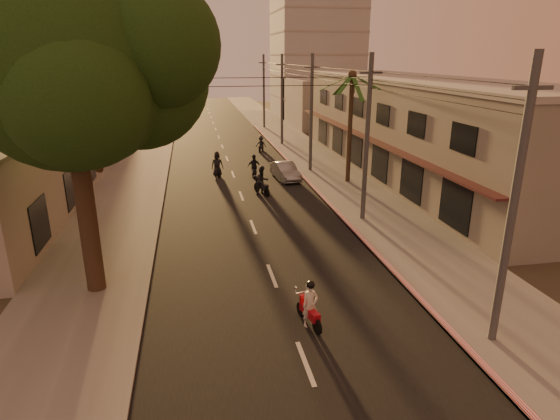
# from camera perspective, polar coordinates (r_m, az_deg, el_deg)

# --- Properties ---
(ground) EXTENTS (160.00, 160.00, 0.00)m
(ground) POSITION_cam_1_polar(r_m,az_deg,el_deg) (18.15, 0.09, -10.80)
(ground) COLOR #383023
(ground) RESTS_ON ground
(road) EXTENTS (10.00, 140.00, 0.02)m
(road) POSITION_cam_1_polar(r_m,az_deg,el_deg) (36.77, -5.75, 4.34)
(road) COLOR black
(road) RESTS_ON ground
(sidewalk_right) EXTENTS (5.00, 140.00, 0.12)m
(sidewalk_right) POSITION_cam_1_polar(r_m,az_deg,el_deg) (38.10, 5.59, 4.92)
(sidewalk_right) COLOR slate
(sidewalk_right) RESTS_ON ground
(sidewalk_left) EXTENTS (5.00, 140.00, 0.12)m
(sidewalk_left) POSITION_cam_1_polar(r_m,az_deg,el_deg) (36.92, -17.44, 3.72)
(sidewalk_left) COLOR slate
(sidewalk_left) RESTS_ON ground
(curb_stripe) EXTENTS (0.20, 60.00, 0.20)m
(curb_stripe) POSITION_cam_1_polar(r_m,az_deg,el_deg) (32.80, 3.96, 2.83)
(curb_stripe) COLOR #B61322
(curb_stripe) RESTS_ON ground
(shophouse_row) EXTENTS (8.80, 34.20, 7.30)m
(shophouse_row) POSITION_cam_1_polar(r_m,az_deg,el_deg) (37.95, 16.16, 9.76)
(shophouse_row) COLOR gray
(shophouse_row) RESTS_ON ground
(left_building) EXTENTS (8.20, 24.20, 5.20)m
(left_building) POSITION_cam_1_polar(r_m,az_deg,el_deg) (32.17, -30.56, 4.59)
(left_building) COLOR #A39C93
(left_building) RESTS_ON ground
(distant_tower) EXTENTS (12.10, 12.10, 28.00)m
(distant_tower) POSITION_cam_1_polar(r_m,az_deg,el_deg) (74.23, 4.50, 22.25)
(distant_tower) COLOR #B7B5B2
(distant_tower) RESTS_ON ground
(broadleaf_tree) EXTENTS (9.60, 8.70, 12.10)m
(broadleaf_tree) POSITION_cam_1_polar(r_m,az_deg,el_deg) (18.10, -23.22, 15.79)
(broadleaf_tree) COLOR black
(broadleaf_tree) RESTS_ON ground
(palm_tree) EXTENTS (5.00, 5.00, 8.20)m
(palm_tree) POSITION_cam_1_polar(r_m,az_deg,el_deg) (33.47, 8.78, 15.23)
(palm_tree) COLOR black
(palm_tree) RESTS_ON ground
(utility_poles) EXTENTS (1.20, 48.26, 9.00)m
(utility_poles) POSITION_cam_1_polar(r_m,az_deg,el_deg) (36.81, 3.90, 14.70)
(utility_poles) COLOR #38383A
(utility_poles) RESTS_ON ground
(filler_right) EXTENTS (8.00, 14.00, 6.00)m
(filler_right) POSITION_cam_1_polar(r_m,az_deg,el_deg) (63.18, 5.09, 12.94)
(filler_right) COLOR #A39C93
(filler_right) RESTS_ON ground
(filler_left_near) EXTENTS (8.00, 14.00, 4.40)m
(filler_left_near) POSITION_cam_1_polar(r_m,az_deg,el_deg) (51.22, -23.34, 9.40)
(filler_left_near) COLOR #A39C93
(filler_left_near) RESTS_ON ground
(filler_left_far) EXTENTS (8.00, 14.00, 7.00)m
(filler_left_far) POSITION_cam_1_polar(r_m,az_deg,el_deg) (68.68, -20.40, 12.75)
(filler_left_far) COLOR #A39C93
(filler_left_far) RESTS_ON ground
(scooter_red) EXTENTS (0.83, 1.71, 1.71)m
(scooter_red) POSITION_cam_1_polar(r_m,az_deg,el_deg) (16.21, 3.66, -11.58)
(scooter_red) COLOR black
(scooter_red) RESTS_ON ground
(scooter_mid_a) EXTENTS (1.35, 1.92, 1.97)m
(scooter_mid_a) POSITION_cam_1_polar(r_m,az_deg,el_deg) (31.02, -2.20, 3.49)
(scooter_mid_a) COLOR black
(scooter_mid_a) RESTS_ON ground
(scooter_mid_b) EXTENTS (1.00, 1.80, 1.76)m
(scooter_mid_b) POSITION_cam_1_polar(r_m,az_deg,el_deg) (35.63, -3.19, 5.24)
(scooter_mid_b) COLOR black
(scooter_mid_b) RESTS_ON ground
(scooter_far_a) EXTENTS (0.99, 1.98, 1.95)m
(scooter_far_a) POSITION_cam_1_polar(r_m,az_deg,el_deg) (36.13, -7.66, 5.43)
(scooter_far_a) COLOR black
(scooter_far_a) RESTS_ON ground
(scooter_far_b) EXTENTS (1.35, 1.52, 1.57)m
(scooter_far_b) POSITION_cam_1_polar(r_m,az_deg,el_deg) (45.35, -2.33, 8.00)
(scooter_far_b) COLOR black
(scooter_far_b) RESTS_ON ground
(parked_car) EXTENTS (2.32, 4.21, 1.28)m
(parked_car) POSITION_cam_1_polar(r_m,az_deg,el_deg) (35.00, 0.65, 4.77)
(parked_car) COLOR gray
(parked_car) RESTS_ON ground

